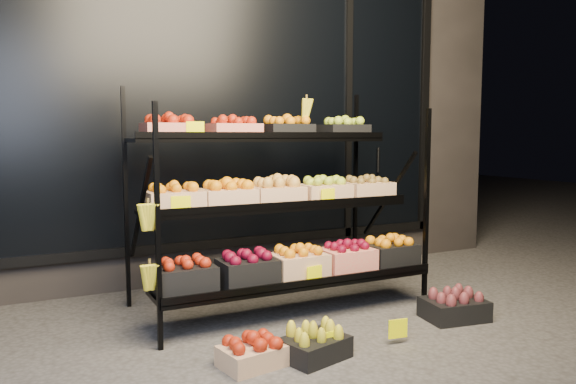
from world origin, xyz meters
TOP-DOWN VIEW (x-y plane):
  - ground at (0.00, 0.00)m, footprint 24.00×24.00m
  - building at (0.00, 2.59)m, footprint 6.00×2.08m
  - display_rack at (-0.01, 0.60)m, footprint 2.18×1.02m
  - tag_floor_a at (-0.18, -0.40)m, footprint 0.13×0.01m
  - tag_floor_b at (0.32, -0.40)m, footprint 0.13×0.01m
  - floor_crate_left at (-0.62, -0.30)m, footprint 0.39×0.31m
  - floor_crate_midleft at (-0.25, -0.36)m, footprint 0.43×0.36m
  - floor_crate_right at (0.98, -0.20)m, footprint 0.46×0.37m

SIDE VIEW (x-z plane):
  - ground at x=0.00m, z-range 0.00..0.00m
  - tag_floor_a at x=-0.18m, z-range 0.00..0.12m
  - tag_floor_b at x=0.32m, z-range 0.00..0.12m
  - floor_crate_left at x=-0.62m, z-range -0.01..0.18m
  - floor_crate_midleft at x=-0.25m, z-range -0.01..0.19m
  - floor_crate_right at x=0.98m, z-range -0.01..0.20m
  - display_rack at x=-0.01m, z-range -0.07..1.64m
  - building at x=0.00m, z-range 0.00..3.50m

